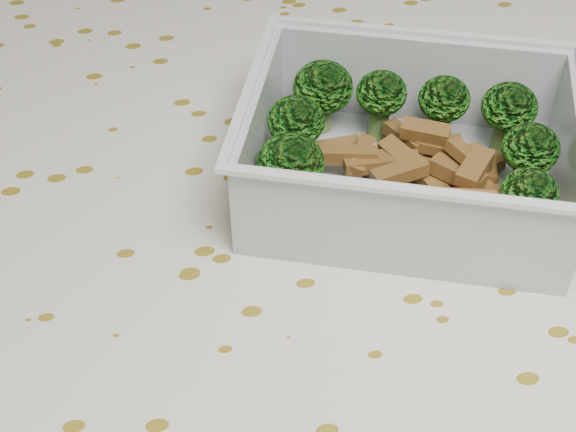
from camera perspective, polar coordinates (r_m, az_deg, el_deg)
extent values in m
cube|color=brown|center=(0.40, 1.31, -5.36)|extent=(1.40, 0.90, 0.04)
cube|color=beige|center=(0.38, 1.37, -3.16)|extent=(1.46, 0.96, 0.01)
cube|color=silver|center=(0.42, 8.26, 2.02)|extent=(0.18, 0.16, 0.00)
cube|color=silver|center=(0.45, 9.14, 9.52)|extent=(0.15, 0.05, 0.05)
cube|color=silver|center=(0.36, 8.07, -0.89)|extent=(0.15, 0.05, 0.05)
cube|color=silver|center=(0.41, 19.24, 3.51)|extent=(0.04, 0.11, 0.05)
cube|color=silver|center=(0.41, -2.03, 6.11)|extent=(0.04, 0.11, 0.05)
cube|color=silver|center=(0.43, 9.57, 12.71)|extent=(0.16, 0.06, 0.00)
cube|color=silver|center=(0.34, 8.47, 1.81)|extent=(0.16, 0.06, 0.00)
cube|color=silver|center=(0.39, -2.72, 9.25)|extent=(0.04, 0.11, 0.00)
cylinder|color=#608C3F|center=(0.44, 2.43, 7.11)|extent=(0.01, 0.01, 0.02)
ellipsoid|color=#3A801C|center=(0.43, 2.51, 9.14)|extent=(0.03, 0.03, 0.03)
cylinder|color=#608C3F|center=(0.44, 6.46, 6.66)|extent=(0.01, 0.01, 0.02)
ellipsoid|color=#3A801C|center=(0.43, 6.67, 8.69)|extent=(0.03, 0.03, 0.02)
cylinder|color=#608C3F|center=(0.44, 10.71, 6.17)|extent=(0.01, 0.01, 0.02)
ellipsoid|color=#3A801C|center=(0.43, 11.05, 8.18)|extent=(0.03, 0.03, 0.02)
cylinder|color=#608C3F|center=(0.44, 15.00, 5.50)|extent=(0.01, 0.01, 0.02)
ellipsoid|color=#3A801C|center=(0.43, 15.47, 7.48)|extent=(0.03, 0.03, 0.02)
cylinder|color=#608C3F|center=(0.42, 0.55, 4.68)|extent=(0.01, 0.01, 0.02)
ellipsoid|color=#3A801C|center=(0.41, 0.57, 6.77)|extent=(0.03, 0.03, 0.02)
cylinder|color=#608C3F|center=(0.42, 16.33, 2.62)|extent=(0.01, 0.01, 0.02)
ellipsoid|color=#3A801C|center=(0.41, 16.87, 4.64)|extent=(0.03, 0.03, 0.02)
cylinder|color=#608C3F|center=(0.40, 0.18, 1.67)|extent=(0.01, 0.01, 0.02)
ellipsoid|color=#3A801C|center=(0.38, 0.19, 3.79)|extent=(0.03, 0.03, 0.03)
cylinder|color=#608C3F|center=(0.39, 16.22, -0.50)|extent=(0.01, 0.01, 0.02)
ellipsoid|color=#3A801C|center=(0.38, 16.79, 1.54)|extent=(0.03, 0.03, 0.02)
cube|color=brown|center=(0.41, 13.85, 1.65)|extent=(0.02, 0.02, 0.01)
cube|color=brown|center=(0.44, 11.07, 5.07)|extent=(0.02, 0.01, 0.01)
cube|color=brown|center=(0.43, 12.90, 3.83)|extent=(0.02, 0.01, 0.01)
cube|color=brown|center=(0.41, 5.21, 4.28)|extent=(0.02, 0.03, 0.01)
cube|color=brown|center=(0.42, 10.24, 3.76)|extent=(0.03, 0.02, 0.01)
cube|color=brown|center=(0.42, 10.44, 4.88)|extent=(0.02, 0.02, 0.01)
cube|color=brown|center=(0.42, 8.29, 5.58)|extent=(0.02, 0.03, 0.01)
cube|color=brown|center=(0.40, 13.12, 3.39)|extent=(0.02, 0.03, 0.01)
cube|color=brown|center=(0.42, 12.52, 3.99)|extent=(0.02, 0.03, 0.01)
cube|color=brown|center=(0.40, 7.92, 3.06)|extent=(0.03, 0.02, 0.01)
cube|color=brown|center=(0.42, 13.65, 3.39)|extent=(0.03, 0.02, 0.01)
cube|color=brown|center=(0.42, 10.31, 3.15)|extent=(0.02, 0.02, 0.01)
cube|color=brown|center=(0.43, 13.59, 3.56)|extent=(0.01, 0.03, 0.01)
cube|color=brown|center=(0.41, 7.58, 3.98)|extent=(0.03, 0.01, 0.01)
cube|color=brown|center=(0.41, 5.97, 3.74)|extent=(0.03, 0.01, 0.01)
cube|color=brown|center=(0.42, 9.72, 5.94)|extent=(0.03, 0.02, 0.01)
cube|color=brown|center=(0.43, 3.32, 4.88)|extent=(0.03, 0.01, 0.01)
cube|color=brown|center=(0.41, 12.36, 4.38)|extent=(0.02, 0.02, 0.01)
cube|color=brown|center=(0.41, 8.07, 4.27)|extent=(0.02, 0.03, 0.01)
cube|color=brown|center=(0.41, 11.94, 2.99)|extent=(0.03, 0.03, 0.01)
cube|color=brown|center=(0.42, 7.35, 3.23)|extent=(0.02, 0.01, 0.01)
cube|color=brown|center=(0.41, 4.35, 4.34)|extent=(0.03, 0.01, 0.01)
cube|color=brown|center=(0.41, 13.84, 1.61)|extent=(0.01, 0.03, 0.01)
cube|color=brown|center=(0.41, 8.21, 2.92)|extent=(0.02, 0.03, 0.01)
cube|color=brown|center=(0.42, 11.09, 5.01)|extent=(0.01, 0.03, 0.01)
cube|color=brown|center=(0.41, 9.56, 3.00)|extent=(0.02, 0.02, 0.01)
cube|color=brown|center=(0.43, 11.60, 4.23)|extent=(0.02, 0.03, 0.01)
cube|color=brown|center=(0.41, 10.53, 1.87)|extent=(0.02, 0.02, 0.01)
cube|color=brown|center=(0.42, 13.91, 3.33)|extent=(0.02, 0.02, 0.01)
cylinder|color=#D06534|center=(0.38, 8.72, 0.44)|extent=(0.12, 0.05, 0.02)
sphere|color=#D06534|center=(0.39, 17.27, 0.11)|extent=(0.02, 0.02, 0.02)
sphere|color=#D06534|center=(0.38, -0.14, 0.76)|extent=(0.02, 0.02, 0.02)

